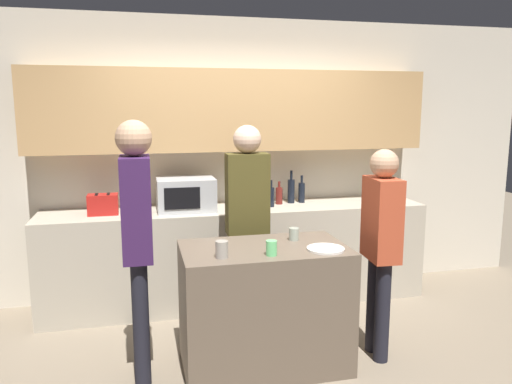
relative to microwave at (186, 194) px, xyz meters
name	(u,v)px	position (x,y,z in m)	size (l,w,h in m)	color
ground_plane	(277,374)	(0.48, -1.37, -1.07)	(14.00, 14.00, 0.00)	#7F705B
back_wall	(232,140)	(0.48, 0.29, 0.47)	(6.40, 0.40, 2.70)	beige
back_counter	(238,255)	(0.48, 0.02, -0.61)	(3.60, 0.62, 0.92)	#B7AD99
kitchen_island	(264,307)	(0.43, -1.22, -0.63)	(1.17, 0.68, 0.89)	brown
microwave	(186,194)	(0.00, 0.00, 0.00)	(0.52, 0.39, 0.30)	#B7BABC
toaster	(103,204)	(-0.73, 0.00, -0.06)	(0.26, 0.16, 0.18)	#B21E19
potted_plant	(387,182)	(2.01, 0.00, 0.05)	(0.14, 0.14, 0.39)	silver
bottle_0	(271,197)	(0.80, -0.01, -0.05)	(0.06, 0.06, 0.26)	black
bottle_1	(279,195)	(0.91, 0.10, -0.06)	(0.07, 0.07, 0.23)	maroon
bottle_2	(291,191)	(1.05, 0.13, -0.03)	(0.07, 0.07, 0.32)	black
bottle_3	(302,192)	(1.15, 0.13, -0.05)	(0.07, 0.07, 0.27)	black
plate_on_island	(326,249)	(0.82, -1.39, -0.17)	(0.26, 0.26, 0.01)	white
cup_0	(222,249)	(0.10, -1.40, -0.13)	(0.08, 0.08, 0.11)	#A59E92
cup_1	(294,234)	(0.68, -1.09, -0.14)	(0.07, 0.07, 0.09)	#9DA896
cup_2	(271,248)	(0.43, -1.42, -0.13)	(0.07, 0.07, 0.10)	#70DE84
person_left	(381,237)	(1.29, -1.28, -0.15)	(0.22, 0.35, 1.57)	black
person_center	(137,228)	(-0.43, -1.21, 0.00)	(0.23, 0.34, 1.78)	black
person_right	(247,210)	(0.44, -0.62, -0.04)	(0.34, 0.23, 1.72)	black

